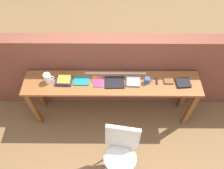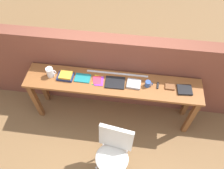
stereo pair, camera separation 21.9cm
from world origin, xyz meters
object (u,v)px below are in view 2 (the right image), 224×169
mug (148,84)px  chair_white_moulded (113,151)px  pitcher_white (50,72)px  book_open_centre (115,83)px  book_repair_rightmost (185,90)px  leather_journal_brown (170,87)px  multitool_folded (158,85)px  pamphlet_pile_colourful (98,81)px  magazine_cycling (83,78)px  book_stack_leftmost (66,76)px

mug → chair_white_moulded: bearing=-113.6°
pitcher_white → book_open_centre: (0.92, -0.02, -0.07)m
book_open_centre → book_repair_rightmost: 0.95m
leather_journal_brown → book_repair_rightmost: 0.20m
multitool_folded → leather_journal_brown: (0.17, -0.00, 0.00)m
chair_white_moulded → leather_journal_brown: size_ratio=6.86×
book_open_centre → multitool_folded: book_open_centre is taller
pamphlet_pile_colourful → book_repair_rightmost: 1.20m
pitcher_white → multitool_folded: (1.52, 0.01, -0.07)m
magazine_cycling → book_open_centre: bearing=-1.9°
book_stack_leftmost → book_repair_rightmost: bearing=-0.7°
pitcher_white → mug: bearing=-0.3°
pitcher_white → magazine_cycling: 0.46m
pitcher_white → multitool_folded: size_ratio=1.67×
book_stack_leftmost → mug: size_ratio=2.09×
mug → leather_journal_brown: size_ratio=0.85×
pitcher_white → leather_journal_brown: size_ratio=1.41×
pamphlet_pile_colourful → book_open_centre: (0.25, -0.01, 0.00)m
pitcher_white → book_open_centre: 0.93m
mug → pamphlet_pile_colourful: bearing=-179.9°
multitool_folded → pitcher_white: bearing=-179.6°
chair_white_moulded → mug: 1.01m
book_open_centre → leather_journal_brown: bearing=0.5°
pitcher_white → multitool_folded: bearing=0.4°
book_stack_leftmost → multitool_folded: 1.30m
chair_white_moulded → book_stack_leftmost: book_stack_leftmost is taller
pamphlet_pile_colourful → leather_journal_brown: 1.01m
chair_white_moulded → pamphlet_pile_colourful: bearing=111.3°
pitcher_white → pamphlet_pile_colourful: pitcher_white is taller
magazine_cycling → book_repair_rightmost: (1.42, -0.03, 0.01)m
book_stack_leftmost → mug: bearing=-0.2°
pitcher_white → pamphlet_pile_colourful: 0.68m
chair_white_moulded → leather_journal_brown: (0.68, 0.87, 0.37)m
chair_white_moulded → leather_journal_brown: bearing=52.0°
book_stack_leftmost → magazine_cycling: 0.24m
book_stack_leftmost → magazine_cycling: book_stack_leftmost is taller
book_stack_leftmost → book_repair_rightmost: size_ratio=1.18×
pamphlet_pile_colourful → book_repair_rightmost: bearing=-0.7°
book_open_centre → pitcher_white: bearing=177.8°
pitcher_white → pamphlet_pile_colourful: size_ratio=0.94×
book_stack_leftmost → pitcher_white: bearing=179.4°
multitool_folded → pamphlet_pile_colourful: bearing=-178.8°
book_repair_rightmost → book_open_centre: bearing=175.0°
mug → book_stack_leftmost: bearing=179.8°
magazine_cycling → mug: 0.92m
book_repair_rightmost → book_stack_leftmost: bearing=174.8°
mug → multitool_folded: bearing=7.0°
book_stack_leftmost → pamphlet_pile_colourful: book_stack_leftmost is taller
pamphlet_pile_colourful → book_open_centre: size_ratio=0.72×
chair_white_moulded → mug: (0.37, 0.85, 0.40)m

